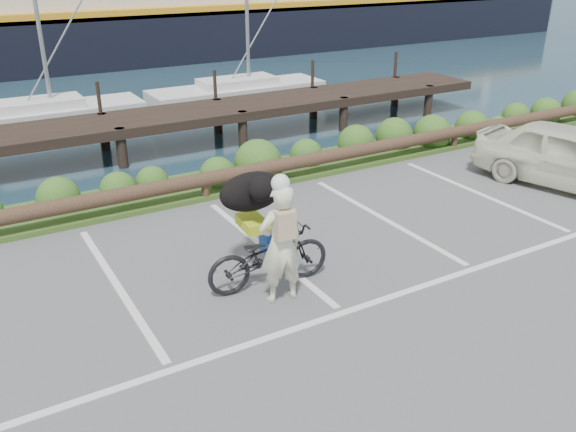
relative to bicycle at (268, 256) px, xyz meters
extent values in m
plane|color=#525254|center=(0.55, -0.84, -0.52)|extent=(72.00, 72.00, 0.00)
cube|color=#3D5B21|center=(0.55, 4.46, -0.47)|extent=(34.00, 1.60, 0.10)
imported|color=black|center=(0.00, 0.00, 0.00)|extent=(2.02, 0.86, 1.03)
imported|color=#E6E6C3|center=(-0.04, -0.46, 0.40)|extent=(0.70, 0.50, 1.83)
ellipsoid|color=black|center=(0.06, 0.63, 0.83)|extent=(0.62, 1.12, 0.62)
imported|color=silver|center=(7.72, 0.51, 0.17)|extent=(2.70, 4.34, 1.38)
camera|label=1|loc=(-3.89, -7.29, 4.29)|focal=38.00mm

